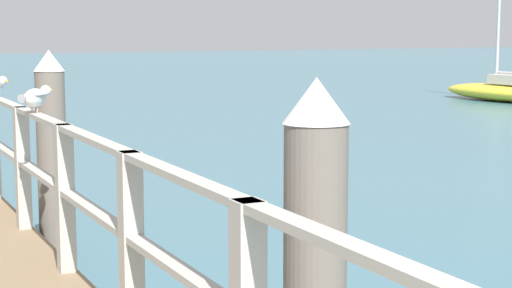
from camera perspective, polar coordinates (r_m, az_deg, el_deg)
pier_railing at (r=8.66m, az=-16.14°, el=-0.01°), size 0.12×17.01×1.09m
dock_piling_far at (r=8.51m, az=-13.30°, el=-0.93°), size 0.29×0.29×2.09m
seagull_foreground at (r=7.26m, az=-14.33°, el=3.05°), size 0.35×0.39×0.21m
boat_3 at (r=28.26m, az=15.94°, el=3.43°), size 1.86×4.53×5.23m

